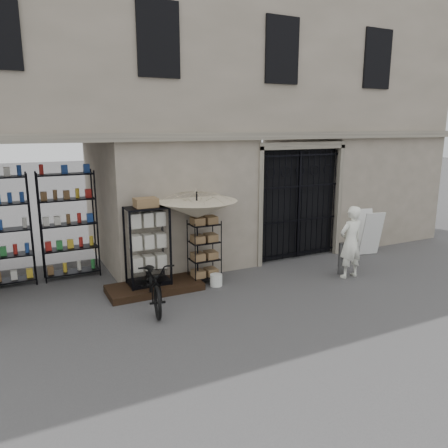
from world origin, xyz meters
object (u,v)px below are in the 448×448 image
steel_bollard (341,259)px  easel_sign (368,232)px  display_cabinet (148,250)px  bicycle (154,306)px  market_umbrella (197,205)px  white_bucket (216,280)px  wire_rack (204,252)px  shopkeeper (348,277)px

steel_bollard → easel_sign: bearing=28.9°
display_cabinet → bicycle: size_ratio=0.97×
market_umbrella → white_bucket: (0.32, -0.29, -1.68)m
bicycle → easel_sign: 6.48m
wire_rack → market_umbrella: size_ratio=0.57×
display_cabinet → market_umbrella: (1.11, -0.09, 0.91)m
display_cabinet → white_bucket: bearing=-0.5°
wire_rack → market_umbrella: 1.12m
bicycle → easel_sign: (6.39, 0.83, 0.62)m
display_cabinet → wire_rack: (1.29, -0.06, -0.20)m
display_cabinet → bicycle: display_cabinet is taller
shopkeeper → easel_sign: (1.77, 1.23, 0.62)m
wire_rack → shopkeeper: (3.18, -1.20, -0.70)m
market_umbrella → easel_sign: size_ratio=2.09×
white_bucket → shopkeeper: (3.04, -0.88, -0.13)m
market_umbrella → steel_bollard: (3.32, -0.94, -1.42)m
white_bucket → steel_bollard: size_ratio=0.35×
bicycle → easel_sign: easel_sign is taller
wire_rack → easel_sign: (4.94, 0.03, -0.08)m
shopkeeper → bicycle: bearing=-6.8°
white_bucket → shopkeeper: size_ratio=0.16×
white_bucket → steel_bollard: (3.01, -0.64, 0.26)m
steel_bollard → easel_sign: (1.80, 0.99, 0.23)m
bicycle → easel_sign: size_ratio=1.57×
display_cabinet → bicycle: bearing=-86.1°
wire_rack → white_bucket: size_ratio=5.29×
wire_rack → shopkeeper: size_ratio=0.85×
steel_bollard → shopkeeper: size_ratio=0.46×
steel_bollard → easel_sign: 2.07m
steel_bollard → shopkeeper: bearing=-81.2°
market_umbrella → bicycle: (-1.27, -0.77, -1.81)m
bicycle → steel_bollard: 4.61m
display_cabinet → shopkeeper: size_ratio=1.07×
wire_rack → white_bucket: 0.67m
wire_rack → steel_bollard: 3.30m
display_cabinet → wire_rack: display_cabinet is taller
shopkeeper → easel_sign: bearing=-146.9°
steel_bollard → shopkeeper: steel_bollard is taller
wire_rack → market_umbrella: market_umbrella is taller
white_bucket → easel_sign: 4.85m
shopkeeper → market_umbrella: bearing=-21.0°
white_bucket → easel_sign: bearing=4.2°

